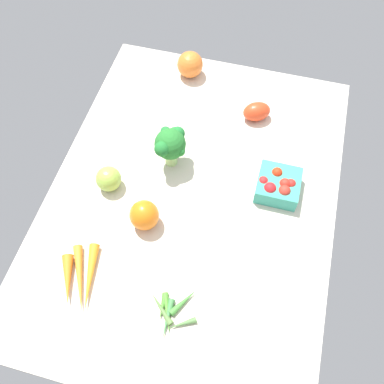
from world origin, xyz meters
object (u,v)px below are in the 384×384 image
object	(u,v)px
roma_tomato	(257,112)
broccoli_head	(170,144)
okra_pile	(171,312)
heirloom_tomato_green	(109,179)
bell_pepper_orange	(144,215)
heirloom_tomato_orange	(190,65)
berry_basket	(278,185)
carrot_bunch	(79,278)

from	to	relation	value
roma_tomato	broccoli_head	bearing A→B (deg)	20.70
okra_pile	heirloom_tomato_green	xyz separation A→B (cm)	(29.05, 25.59, 2.63)
roma_tomato	bell_pepper_orange	bearing A→B (deg)	36.51
bell_pepper_orange	heirloom_tomato_green	distance (cm)	15.28
heirloom_tomato_orange	berry_basket	size ratio (longest dim) A/B	0.74
berry_basket	heirloom_tomato_green	distance (cm)	45.22
berry_basket	roma_tomato	size ratio (longest dim) A/B	1.36
carrot_bunch	roma_tomato	bearing A→B (deg)	-27.40
okra_pile	heirloom_tomato_green	size ratio (longest dim) A/B	1.96
heirloom_tomato_orange	berry_basket	bearing A→B (deg)	-137.05
bell_pepper_orange	berry_basket	bearing A→B (deg)	-59.85
heirloom_tomato_green	berry_basket	bearing A→B (deg)	-77.38
okra_pile	heirloom_tomato_green	world-z (taller)	heirloom_tomato_green
broccoli_head	heirloom_tomato_orange	bearing A→B (deg)	6.29
roma_tomato	heirloom_tomato_green	distance (cm)	47.89
heirloom_tomato_orange	okra_pile	bearing A→B (deg)	-168.42
roma_tomato	berry_basket	bearing A→B (deg)	86.25
berry_basket	okra_pile	world-z (taller)	berry_basket
okra_pile	carrot_bunch	size ratio (longest dim) A/B	0.77
okra_pile	carrot_bunch	distance (cm)	23.32
berry_basket	roma_tomato	world-z (taller)	berry_basket
broccoli_head	roma_tomato	xyz separation A→B (cm)	(21.86, -20.00, -5.33)
bell_pepper_orange	heirloom_tomato_green	world-z (taller)	bell_pepper_orange
heirloom_tomato_green	bell_pepper_orange	bearing A→B (deg)	-123.02
broccoli_head	heirloom_tomato_green	bearing A→B (deg)	130.61
berry_basket	bell_pepper_orange	distance (cm)	36.25
okra_pile	carrot_bunch	xyz separation A→B (cm)	(1.94, 23.24, 0.52)
berry_basket	heirloom_tomato_green	bearing A→B (deg)	102.62
broccoli_head	roma_tomato	distance (cm)	30.11
berry_basket	roma_tomato	bearing A→B (deg)	23.10
broccoli_head	heirloom_tomato_green	size ratio (longest dim) A/B	1.83
berry_basket	heirloom_tomato_orange	bearing A→B (deg)	42.95
broccoli_head	berry_basket	world-z (taller)	broccoli_head
okra_pile	carrot_bunch	world-z (taller)	carrot_bunch
berry_basket	carrot_bunch	size ratio (longest dim) A/B	0.64
heirloom_tomato_orange	carrot_bunch	bearing A→B (deg)	173.97
broccoli_head	okra_pile	bearing A→B (deg)	-164.11
berry_basket	roma_tomato	xyz separation A→B (cm)	(23.92, 10.20, -0.15)
carrot_bunch	heirloom_tomato_green	distance (cm)	27.29
bell_pepper_orange	roma_tomato	bearing A→B (deg)	-26.64
heirloom_tomato_orange	okra_pile	distance (cm)	77.10
broccoli_head	bell_pepper_orange	bearing A→B (deg)	176.82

